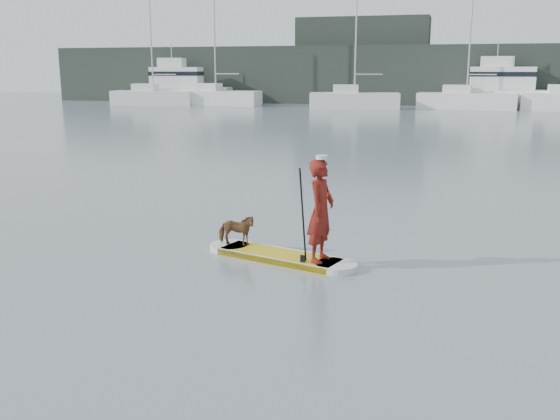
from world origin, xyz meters
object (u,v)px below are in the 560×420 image
(dog, at_px, (236,230))
(sailboat_c, at_px, (354,99))
(sailboat_a, at_px, (153,97))
(motor_yacht_a, at_px, (507,89))
(motor_yacht_b, at_px, (182,87))
(sailboat_b, at_px, (215,96))
(paddler, at_px, (321,211))
(paddleboard, at_px, (280,256))
(sailboat_d, at_px, (465,99))

(dog, bearing_deg, sailboat_c, -1.66)
(sailboat_a, distance_m, sailboat_c, 20.88)
(motor_yacht_a, bearing_deg, motor_yacht_b, -177.82)
(sailboat_b, bearing_deg, paddler, -65.73)
(sailboat_c, height_order, motor_yacht_a, sailboat_c)
(motor_yacht_a, bearing_deg, sailboat_b, -172.90)
(motor_yacht_a, relative_size, motor_yacht_b, 1.07)
(paddler, height_order, sailboat_b, sailboat_b)
(paddleboard, distance_m, sailboat_d, 49.49)
(paddler, relative_size, sailboat_d, 0.15)
(paddleboard, relative_size, dog, 4.14)
(paddleboard, bearing_deg, motor_yacht_b, 132.46)
(sailboat_c, bearing_deg, sailboat_b, 163.63)
(sailboat_b, relative_size, sailboat_c, 1.14)
(dog, height_order, motor_yacht_a, motor_yacht_a)
(dog, xyz_separation_m, sailboat_d, (4.84, 49.04, 0.48))
(sailboat_d, xyz_separation_m, motor_yacht_b, (-29.19, 1.67, 0.84))
(paddler, relative_size, sailboat_b, 0.15)
(paddleboard, bearing_deg, sailboat_a, 135.64)
(dog, bearing_deg, sailboat_d, -13.62)
(paddleboard, bearing_deg, paddler, 0.00)
(sailboat_c, distance_m, motor_yacht_b, 19.60)
(paddleboard, xyz_separation_m, motor_yacht_b, (-25.36, 51.00, 1.71))
(sailboat_b, height_order, sailboat_d, sailboat_b)
(motor_yacht_b, bearing_deg, motor_yacht_a, -6.26)
(paddler, height_order, sailboat_c, sailboat_c)
(sailboat_a, bearing_deg, sailboat_b, 2.26)
(sailboat_c, relative_size, sailboat_d, 0.91)
(motor_yacht_b, bearing_deg, paddler, -70.50)
(paddleboard, height_order, dog, dog)
(paddler, bearing_deg, motor_yacht_a, 2.13)
(paddleboard, xyz_separation_m, paddler, (0.87, -0.25, 1.03))
(sailboat_a, distance_m, motor_yacht_a, 34.92)
(motor_yacht_a, bearing_deg, paddleboard, -97.51)
(sailboat_b, distance_m, motor_yacht_a, 28.40)
(paddleboard, distance_m, sailboat_a, 54.76)
(sailboat_c, bearing_deg, dog, -93.56)
(paddleboard, height_order, motor_yacht_a, motor_yacht_a)
(dog, relative_size, sailboat_a, 0.06)
(paddleboard, height_order, sailboat_b, sailboat_b)
(paddler, relative_size, dog, 2.52)
(sailboat_b, relative_size, motor_yacht_a, 1.27)
(sailboat_d, xyz_separation_m, motor_yacht_a, (3.77, 2.44, 0.85))
(sailboat_c, bearing_deg, paddleboard, -92.37)
(paddler, height_order, sailboat_d, sailboat_d)
(sailboat_c, relative_size, motor_yacht_b, 1.19)
(paddler, distance_m, sailboat_d, 49.67)
(sailboat_a, relative_size, motor_yacht_b, 1.24)
(motor_yacht_a, bearing_deg, paddler, -96.53)
(motor_yacht_a, bearing_deg, sailboat_c, -160.18)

